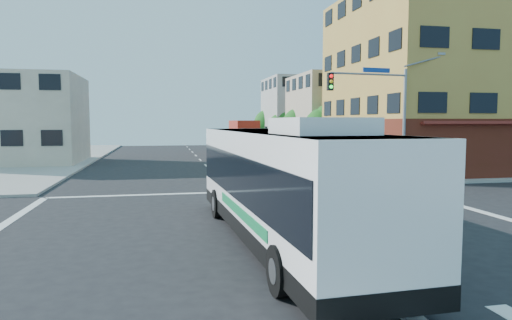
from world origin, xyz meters
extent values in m
plane|color=black|center=(0.00, 0.00, 0.00)|extent=(120.00, 120.00, 0.00)
cube|color=#99968E|center=(35.00, 35.00, 0.07)|extent=(50.00, 50.00, 0.15)
cube|color=#B39240|center=(20.00, 18.50, 7.00)|extent=(18.00, 15.00, 14.00)
cube|color=#561D13|center=(20.00, 18.50, 2.00)|extent=(18.09, 15.08, 4.00)
cube|color=tan|center=(17.00, 34.00, 4.50)|extent=(12.00, 10.00, 9.00)
cube|color=#A7A7A2|center=(17.00, 48.00, 5.00)|extent=(12.00, 10.00, 10.00)
cube|color=beige|center=(-17.00, 30.00, 4.00)|extent=(12.00, 10.00, 8.00)
cylinder|color=gray|center=(10.80, 10.80, 3.50)|extent=(0.18, 0.18, 7.00)
cylinder|color=gray|center=(8.30, 10.55, 6.60)|extent=(5.01, 0.62, 0.12)
cube|color=black|center=(5.80, 10.30, 6.10)|extent=(0.32, 0.30, 1.00)
sphere|color=#FF0C0C|center=(5.80, 10.13, 6.40)|extent=(0.20, 0.20, 0.20)
sphere|color=yellow|center=(5.80, 10.13, 6.10)|extent=(0.20, 0.20, 0.20)
sphere|color=#19FF33|center=(5.80, 10.13, 5.80)|extent=(0.20, 0.20, 0.20)
cube|color=navy|center=(8.80, 10.60, 6.85)|extent=(1.80, 0.22, 0.28)
cube|color=gray|center=(13.30, 11.05, 8.00)|extent=(0.50, 0.22, 0.14)
cylinder|color=#332012|center=(11.80, 28.00, 0.96)|extent=(0.28, 0.28, 1.92)
sphere|color=#185718|center=(11.80, 28.00, 3.37)|extent=(3.60, 3.60, 3.60)
sphere|color=#185718|center=(12.20, 27.70, 4.27)|extent=(2.52, 2.52, 2.52)
cylinder|color=#332012|center=(11.80, 36.00, 1.00)|extent=(0.28, 0.28, 1.99)
sphere|color=#185718|center=(11.80, 36.00, 3.51)|extent=(3.80, 3.80, 3.80)
sphere|color=#185718|center=(12.20, 35.70, 4.46)|extent=(2.66, 2.66, 2.66)
cylinder|color=#332012|center=(11.80, 44.00, 0.94)|extent=(0.28, 0.28, 1.89)
sphere|color=#185718|center=(11.80, 44.00, 3.25)|extent=(3.40, 3.40, 3.40)
sphere|color=#185718|center=(12.20, 43.70, 4.10)|extent=(2.38, 2.38, 2.38)
cylinder|color=#332012|center=(11.80, 52.00, 1.01)|extent=(0.28, 0.28, 2.03)
sphere|color=#185718|center=(11.80, 52.00, 3.63)|extent=(4.00, 4.00, 4.00)
sphere|color=#185718|center=(12.20, 51.70, 4.63)|extent=(2.80, 2.80, 2.80)
cube|color=black|center=(-0.12, -1.07, 0.60)|extent=(3.37, 13.28, 0.49)
cube|color=white|center=(-0.12, -1.07, 1.94)|extent=(3.35, 13.25, 3.12)
cube|color=black|center=(-0.12, -1.07, 2.14)|extent=(3.39, 12.86, 1.37)
cube|color=black|center=(-0.40, 5.43, 2.03)|extent=(2.57, 0.18, 1.48)
cube|color=#E5590C|center=(-0.40, 5.46, 3.12)|extent=(2.10, 0.14, 0.31)
cube|color=white|center=(-0.12, -1.07, 3.44)|extent=(3.29, 12.99, 0.13)
cube|color=white|center=(0.02, -4.35, 3.70)|extent=(2.06, 2.49, 0.39)
cube|color=#0F7B42|center=(-1.50, -1.68, 1.15)|extent=(0.28, 6.02, 0.31)
cube|color=#0F7B42|center=(1.31, -1.56, 1.15)|extent=(0.28, 6.02, 0.31)
cylinder|color=black|center=(-1.61, 3.07, 0.57)|extent=(0.38, 1.15, 1.14)
cylinder|color=#99999E|center=(-1.76, 3.07, 0.57)|extent=(0.07, 0.57, 0.57)
cylinder|color=black|center=(1.01, 3.19, 0.57)|extent=(0.38, 1.15, 1.14)
cylinder|color=#99999E|center=(1.16, 3.19, 0.57)|extent=(0.07, 0.57, 0.57)
cylinder|color=black|center=(-1.25, -5.33, 0.57)|extent=(0.38, 1.15, 1.14)
cylinder|color=#99999E|center=(-1.40, -5.34, 0.57)|extent=(0.07, 0.57, 0.57)
cylinder|color=black|center=(1.37, -5.22, 0.57)|extent=(0.38, 1.15, 1.14)
cylinder|color=#99999E|center=(1.52, -5.21, 0.57)|extent=(0.07, 0.57, 0.57)
cube|color=#27282C|center=(6.03, 35.23, 1.43)|extent=(2.58, 2.47, 2.86)
cube|color=black|center=(6.05, 34.19, 1.87)|extent=(2.31, 0.13, 1.10)
cube|color=#A32415|center=(5.95, 39.41, 2.31)|extent=(2.76, 6.21, 3.30)
cube|color=black|center=(5.97, 38.09, 0.60)|extent=(2.60, 8.84, 0.33)
cylinder|color=black|center=(4.87, 35.43, 0.55)|extent=(0.33, 1.11, 1.10)
cylinder|color=black|center=(7.18, 35.48, 0.55)|extent=(0.33, 1.11, 1.10)
cylinder|color=black|center=(4.81, 38.62, 0.55)|extent=(0.33, 1.11, 1.10)
cylinder|color=black|center=(7.12, 38.67, 0.55)|extent=(0.33, 1.11, 1.10)
cylinder|color=black|center=(4.75, 41.37, 0.55)|extent=(0.33, 1.11, 1.10)
cylinder|color=black|center=(7.06, 41.41, 0.55)|extent=(0.33, 1.11, 1.10)
imported|color=#DEBC57|center=(10.04, 22.78, 0.77)|extent=(2.12, 4.65, 1.55)
camera|label=1|loc=(-3.71, -14.71, 3.80)|focal=32.00mm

